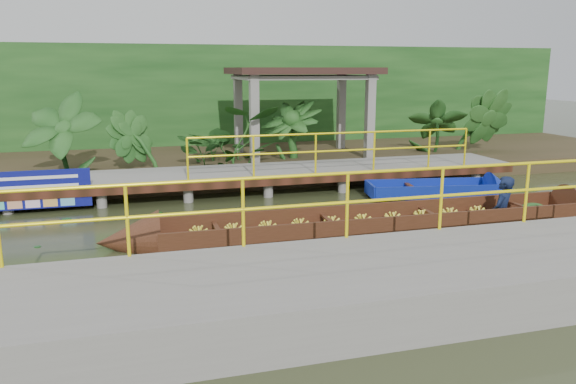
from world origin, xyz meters
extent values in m
plane|color=#2A3118|center=(0.00, 0.00, 0.00)|extent=(80.00, 80.00, 0.00)
cube|color=#332C19|center=(0.00, 7.50, 0.23)|extent=(30.00, 8.00, 0.45)
cube|color=slate|center=(0.00, 3.50, 0.50)|extent=(16.00, 2.00, 0.15)
cube|color=black|center=(0.00, 2.50, 0.42)|extent=(16.00, 0.12, 0.18)
cylinder|color=yellow|center=(2.75, 2.55, 1.57)|extent=(7.50, 0.05, 0.05)
cylinder|color=yellow|center=(2.75, 2.55, 1.12)|extent=(7.50, 0.05, 0.05)
cylinder|color=yellow|center=(2.75, 2.55, 1.07)|extent=(0.05, 0.05, 1.00)
cylinder|color=slate|center=(-4.00, 2.70, 0.22)|extent=(0.24, 0.24, 0.55)
cylinder|color=slate|center=(-4.00, 4.30, 0.22)|extent=(0.24, 0.24, 0.55)
cylinder|color=slate|center=(-2.00, 2.70, 0.22)|extent=(0.24, 0.24, 0.55)
cylinder|color=slate|center=(-2.00, 4.30, 0.22)|extent=(0.24, 0.24, 0.55)
cylinder|color=slate|center=(0.00, 2.70, 0.22)|extent=(0.24, 0.24, 0.55)
cylinder|color=slate|center=(0.00, 4.30, 0.22)|extent=(0.24, 0.24, 0.55)
cylinder|color=slate|center=(2.00, 2.70, 0.22)|extent=(0.24, 0.24, 0.55)
cylinder|color=slate|center=(2.00, 4.30, 0.22)|extent=(0.24, 0.24, 0.55)
cylinder|color=slate|center=(4.00, 2.70, 0.22)|extent=(0.24, 0.24, 0.55)
cylinder|color=slate|center=(4.00, 4.30, 0.22)|extent=(0.24, 0.24, 0.55)
cylinder|color=slate|center=(6.00, 2.70, 0.22)|extent=(0.24, 0.24, 0.55)
cylinder|color=slate|center=(6.00, 4.30, 0.22)|extent=(0.24, 0.24, 0.55)
cylinder|color=slate|center=(0.00, 2.70, 0.22)|extent=(0.24, 0.24, 0.55)
cube|color=slate|center=(1.00, -4.20, 0.30)|extent=(18.00, 2.40, 0.70)
cylinder|color=yellow|center=(1.00, -3.05, 1.65)|extent=(10.00, 0.05, 0.05)
cylinder|color=yellow|center=(1.00, -3.05, 1.20)|extent=(10.00, 0.05, 0.05)
cylinder|color=yellow|center=(1.00, -3.05, 1.15)|extent=(0.05, 0.05, 1.00)
cube|color=slate|center=(1.20, 5.10, 1.60)|extent=(0.25, 0.25, 2.80)
cube|color=slate|center=(4.80, 5.10, 1.60)|extent=(0.25, 0.25, 2.80)
cube|color=slate|center=(1.20, 7.50, 1.60)|extent=(0.25, 0.25, 2.80)
cube|color=slate|center=(4.80, 7.50, 1.60)|extent=(0.25, 0.25, 2.80)
cube|color=slate|center=(3.00, 6.30, 2.90)|extent=(4.00, 2.60, 0.12)
cube|color=#2F1C17|center=(3.00, 6.30, 3.10)|extent=(4.40, 3.00, 0.20)
cube|color=#133D13|center=(0.00, 10.00, 2.00)|extent=(30.00, 0.80, 4.00)
cube|color=#361C0E|center=(2.50, -0.77, 0.07)|extent=(8.87, 1.24, 0.07)
cube|color=#361C0E|center=(2.51, -0.22, 0.22)|extent=(8.86, 0.20, 0.38)
cube|color=#361C0E|center=(2.49, -1.32, 0.22)|extent=(8.86, 0.20, 0.38)
cone|color=#361C0E|center=(-2.43, -0.69, 0.16)|extent=(1.12, 1.08, 1.06)
ellipsoid|color=#133D13|center=(6.04, -0.82, 0.18)|extent=(0.63, 0.50, 0.29)
imported|color=black|center=(5.27, -0.81, 0.95)|extent=(0.74, 0.68, 1.70)
cube|color=navy|center=(4.94, 1.50, 0.11)|extent=(3.31, 1.48, 0.11)
cube|color=navy|center=(5.02, 1.98, 0.23)|extent=(3.15, 0.60, 0.32)
cube|color=navy|center=(4.86, 1.03, 0.23)|extent=(3.15, 0.60, 0.32)
cube|color=navy|center=(3.37, 1.77, 0.23)|extent=(0.22, 0.95, 0.32)
cone|color=navy|center=(6.72, 1.20, 0.17)|extent=(0.78, 0.99, 0.89)
cube|color=black|center=(4.42, 1.59, 0.28)|extent=(0.27, 0.96, 0.05)
cube|color=navy|center=(-4.58, 2.48, 0.55)|extent=(2.77, 0.03, 0.87)
cube|color=white|center=(-4.58, 2.46, 0.82)|extent=(2.25, 0.01, 0.07)
cube|color=white|center=(-4.58, 2.46, 0.62)|extent=(2.25, 0.01, 0.07)
imported|color=#133D13|center=(-4.00, 5.30, 1.47)|extent=(1.63, 1.63, 2.04)
imported|color=#133D13|center=(-2.00, 5.30, 1.47)|extent=(1.63, 1.63, 2.04)
imported|color=#133D13|center=(0.50, 5.30, 1.47)|extent=(1.63, 1.63, 2.04)
imported|color=#133D13|center=(2.50, 5.30, 1.47)|extent=(1.63, 1.63, 2.04)
imported|color=#133D13|center=(7.50, 5.30, 1.47)|extent=(1.63, 1.63, 2.04)
imported|color=#133D13|center=(9.00, 5.30, 1.47)|extent=(1.63, 1.63, 2.04)
camera|label=1|loc=(-2.32, -10.70, 3.18)|focal=35.00mm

